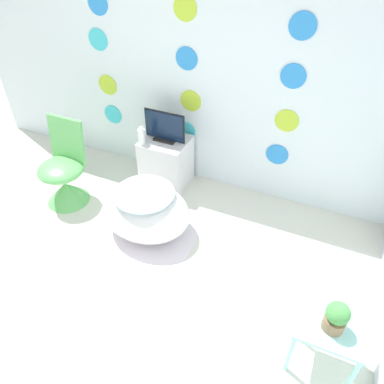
# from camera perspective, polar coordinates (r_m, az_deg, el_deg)

# --- Properties ---
(ground_plane) EXTENTS (12.00, 12.00, 0.00)m
(ground_plane) POSITION_cam_1_polar(r_m,az_deg,el_deg) (3.10, -17.34, -19.06)
(ground_plane) COLOR silver
(wall_back_dotted) EXTENTS (5.13, 0.05, 2.60)m
(wall_back_dotted) POSITION_cam_1_polar(r_m,az_deg,el_deg) (3.66, -0.34, 19.50)
(wall_back_dotted) COLOR white
(wall_back_dotted) RESTS_ON ground_plane
(rug) EXTENTS (0.91, 0.91, 0.01)m
(rug) POSITION_cam_1_polar(r_m,az_deg,el_deg) (3.57, -6.82, -6.53)
(rug) COLOR silver
(rug) RESTS_ON ground_plane
(bathtub) EXTENTS (0.84, 0.67, 0.47)m
(bathtub) POSITION_cam_1_polar(r_m,az_deg,el_deg) (3.45, -7.08, -2.94)
(bathtub) COLOR white
(bathtub) RESTS_ON ground_plane
(chair) EXTENTS (0.46, 0.46, 0.86)m
(chair) POSITION_cam_1_polar(r_m,az_deg,el_deg) (3.97, -18.86, 1.94)
(chair) COLOR #66C166
(chair) RESTS_ON ground_plane
(tv_cabinet) EXTENTS (0.47, 0.42, 0.54)m
(tv_cabinet) POSITION_cam_1_polar(r_m,az_deg,el_deg) (3.99, -3.93, 4.60)
(tv_cabinet) COLOR silver
(tv_cabinet) RESTS_ON ground_plane
(tv) EXTENTS (0.43, 0.12, 0.32)m
(tv) POSITION_cam_1_polar(r_m,az_deg,el_deg) (3.77, -4.20, 9.72)
(tv) COLOR black
(tv) RESTS_ON tv_cabinet
(vase) EXTENTS (0.07, 0.07, 0.18)m
(vase) POSITION_cam_1_polar(r_m,az_deg,el_deg) (3.77, -7.69, 8.42)
(vase) COLOR white
(vase) RESTS_ON tv_cabinet
(side_table) EXTENTS (0.44, 0.32, 0.44)m
(side_table) POSITION_cam_1_polar(r_m,az_deg,el_deg) (2.68, 20.11, -19.74)
(side_table) COLOR #99E0D8
(side_table) RESTS_ON ground_plane
(potted_plant_left) EXTENTS (0.14, 0.14, 0.23)m
(potted_plant_left) POSITION_cam_1_polar(r_m,az_deg,el_deg) (2.51, 21.17, -17.31)
(potted_plant_left) COLOR #8C6B4C
(potted_plant_left) RESTS_ON side_table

